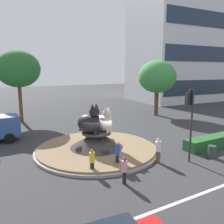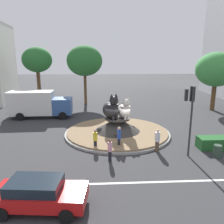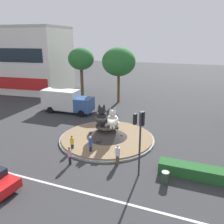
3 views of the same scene
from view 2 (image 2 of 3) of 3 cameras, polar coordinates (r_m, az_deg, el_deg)
The scene contains 16 objects.
ground_plane at distance 21.24m, azimuth 1.34°, elevation -5.52°, with size 160.00×160.00×0.00m, color #333335.
lane_centreline at distance 13.48m, azimuth 4.30°, elevation -17.46°, with size 112.00×0.20×0.01m, color silver.
roundabout_island at distance 21.09m, azimuth 1.34°, elevation -4.24°, with size 9.75×9.75×1.52m.
cat_statue_black at distance 20.51m, azimuth -0.16°, elevation 0.72°, with size 2.09×2.67×2.35m.
cat_statue_white at distance 20.64m, azimuth 3.18°, elevation 0.45°, with size 1.62×2.16×2.04m.
traffic_light_mast at distance 16.52m, azimuth 19.29°, elevation 1.47°, with size 0.78×0.46×5.05m.
broadleaf_tree_behind_island at distance 34.13m, azimuth -6.96°, elevation 12.70°, with size 5.22×5.22×8.74m.
second_tree_near_tower at distance 36.22m, azimuth -18.45°, elevation 12.33°, with size 4.38×4.38×8.54m.
third_tree_left at distance 33.00m, azimuth 24.87°, elevation 9.69°, with size 5.27×5.27×7.70m.
pedestrian_yellow_shirt at distance 17.54m, azimuth -4.26°, elevation -6.89°, with size 0.34×0.34×1.57m.
pedestrian_blue_shirt at distance 17.61m, azimuth 1.80°, elevation -6.32°, with size 0.31×0.31×1.76m.
pedestrian_pink_shirt at distance 15.56m, azimuth -0.54°, elevation -9.51°, with size 0.31×0.31×1.58m.
pedestrian_white_shirt at distance 17.41m, azimuth 11.42°, elevation -6.95°, with size 0.39×0.39×1.76m.
sedan_on_far_lane at distance 11.68m, azimuth -18.02°, elevation -19.01°, with size 4.48×2.39×1.47m.
delivery_box_truck at distance 27.93m, azimuth -18.10°, elevation 2.00°, with size 7.29×2.83×3.15m.
litter_bin at distance 18.00m, azimuth 25.16°, elevation -8.94°, with size 0.56×0.56×0.90m.
Camera 2 is at (-1.60, -20.02, 6.94)m, focal length 36.09 mm.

